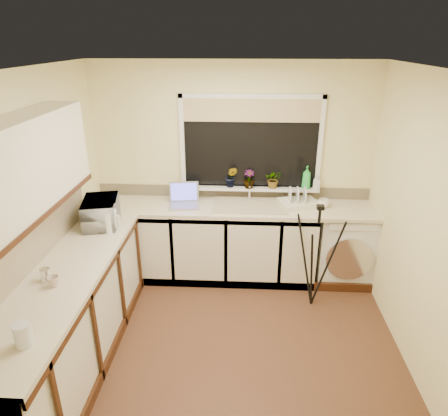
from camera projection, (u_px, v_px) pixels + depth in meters
The scene contains 33 objects.
floor at pixel (226, 343), 3.82m from camera, with size 3.20×3.20×0.00m, color brown.
ceiling at pixel (227, 69), 2.86m from camera, with size 3.20×3.20×0.00m, color white.
wall_back at pixel (233, 171), 4.72m from camera, with size 3.20×3.20×0.00m, color #F5EAA3.
wall_front at pixel (211, 358), 1.96m from camera, with size 3.20×3.20×0.00m, color #F5EAA3.
wall_left at pixel (38, 221), 3.42m from camera, with size 3.00×3.00×0.00m, color #F5EAA3.
wall_right at pixel (425, 230), 3.26m from camera, with size 3.00×3.00×0.00m, color #F5EAA3.
base_cabinet_back at pixel (204, 242), 4.77m from camera, with size 2.55×0.60×0.86m, color silver.
base_cabinet_left at pixel (72, 322), 3.44m from camera, with size 0.54×2.40×0.86m, color silver.
worktop_back at pixel (232, 208), 4.58m from camera, with size 3.20×0.60×0.04m, color beige.
worktop_left at pixel (64, 276), 3.26m from camera, with size 0.60×2.40×0.04m, color beige.
upper_cabinet at pixel (14, 173), 2.77m from camera, with size 0.28×1.90×0.70m, color silver.
splashback_left at pixel (23, 249), 3.18m from camera, with size 0.02×2.40×0.45m, color beige.
splashback_back at pixel (233, 191), 4.81m from camera, with size 3.20×0.02×0.14m, color beige.
window_glass at pixel (251, 144), 4.57m from camera, with size 1.50×0.02×1.00m, color black.
window_blind at pixel (252, 110), 4.40m from camera, with size 1.50×0.02×0.25m, color tan.
windowsill at pixel (250, 188), 4.72m from camera, with size 1.60×0.14×0.03m, color white.
sink at pixel (249, 205), 4.55m from camera, with size 0.82×0.46×0.03m, color tan.
faucet at pixel (250, 191), 4.68m from camera, with size 0.03×0.03×0.24m, color silver.
washing_machine at pixel (343, 244), 4.72m from camera, with size 0.61×0.59×0.87m, color white.
laptop at pixel (184, 199), 4.59m from camera, with size 0.36×0.32×0.25m.
kettle at pixel (109, 221), 3.95m from camera, with size 0.16×0.16×0.21m, color white.
dish_rack at pixel (299, 203), 4.56m from camera, with size 0.42×0.31×0.06m, color beige.
tripod at pixel (315, 257), 4.16m from camera, with size 0.57×0.57×1.15m, color black, non-canonical shape.
glass_jug at pixel (23, 335), 2.48m from camera, with size 0.11×0.11×0.16m, color silver.
steel_jar at pixel (46, 275), 3.15m from camera, with size 0.08×0.08×0.11m, color white.
microwave at pixel (101, 212), 4.08m from camera, with size 0.49×0.33×0.27m, color silver.
plant_b at pixel (231, 177), 4.67m from camera, with size 0.13×0.11×0.24m, color #999999.
plant_c at pixel (249, 179), 4.65m from camera, with size 0.12×0.12×0.21m, color #999999.
plant_d at pixel (274, 179), 4.65m from camera, with size 0.19×0.17×0.21m, color #999999.
soap_bottle_green at pixel (307, 177), 4.63m from camera, with size 0.10×0.10×0.26m, color green.
soap_bottle_clear at pixel (317, 182), 4.61m from camera, with size 0.08×0.08×0.17m, color #999999.
cup_back at pixel (324, 203), 4.51m from camera, with size 0.12×0.12×0.10m, color white.
cup_left at pixel (53, 281), 3.08m from camera, with size 0.09×0.09×0.08m, color beige.
Camera 1 is at (0.15, -3.02, 2.66)m, focal length 32.48 mm.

